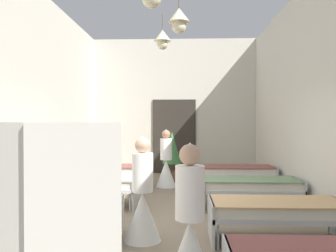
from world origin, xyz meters
TOP-DOWN VIEW (x-y plane):
  - ground_plane at (0.00, 0.00)m, footprint 5.90×11.62m
  - room_shell at (-0.00, 1.17)m, footprint 5.70×11.22m
  - bed_left_row_1 at (-1.60, -0.95)m, footprint 1.90×0.84m
  - bed_right_row_1 at (1.60, -0.95)m, footprint 1.90×0.84m
  - bed_left_row_2 at (-1.60, 0.95)m, footprint 1.90×0.84m
  - bed_right_row_2 at (1.60, 0.95)m, footprint 1.90×0.84m
  - bed_left_row_3 at (-1.60, 2.85)m, footprint 1.90×0.84m
  - bed_right_row_3 at (1.60, 2.85)m, footprint 1.90×0.84m
  - nurse_near_aisle at (-0.31, -1.01)m, footprint 0.52×0.52m
  - nurse_mid_aisle at (0.33, -2.38)m, footprint 0.52×0.52m
  - nurse_far_aisle at (-0.16, 3.06)m, footprint 0.52×0.52m
  - patient_seated_primary at (-1.25, -0.97)m, footprint 0.44×0.44m
  - patient_seated_secondary at (-1.25, -2.94)m, footprint 0.44×0.44m
  - potted_plant at (-0.03, 3.89)m, footprint 0.53×0.53m

SIDE VIEW (x-z plane):
  - ground_plane at x=0.00m, z-range -0.10..0.00m
  - bed_left_row_1 at x=-1.60m, z-range 0.15..0.73m
  - bed_right_row_1 at x=1.60m, z-range 0.15..0.73m
  - bed_left_row_2 at x=-1.60m, z-range 0.15..0.73m
  - bed_right_row_2 at x=1.60m, z-range 0.15..0.73m
  - bed_left_row_3 at x=-1.60m, z-range 0.15..0.73m
  - bed_right_row_3 at x=1.60m, z-range 0.15..0.73m
  - nurse_near_aisle at x=-0.31m, z-range -0.21..1.27m
  - nurse_mid_aisle at x=0.33m, z-range -0.21..1.27m
  - nurse_far_aisle at x=-0.16m, z-range -0.21..1.27m
  - potted_plant at x=-0.03m, z-range 0.11..1.51m
  - patient_seated_primary at x=-1.25m, z-range 0.47..1.27m
  - patient_seated_secondary at x=-1.25m, z-range 0.47..1.27m
  - room_shell at x=0.00m, z-range 0.01..4.39m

